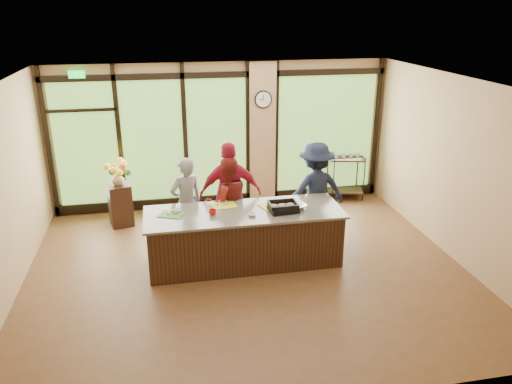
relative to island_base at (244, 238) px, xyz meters
name	(u,v)px	position (x,y,z in m)	size (l,w,h in m)	color
floor	(248,270)	(0.00, -0.30, -0.44)	(7.00, 7.00, 0.00)	#54391D
ceiling	(246,84)	(0.00, -0.30, 2.56)	(7.00, 7.00, 0.00)	silver
back_wall	(222,136)	(0.00, 2.70, 1.06)	(7.00, 7.00, 0.00)	tan
left_wall	(0,200)	(-3.50, -0.30, 1.06)	(6.00, 6.00, 0.00)	tan
right_wall	(456,170)	(3.50, -0.30, 1.06)	(6.00, 6.00, 0.00)	tan
window_wall	(230,141)	(0.16, 2.65, 0.95)	(6.90, 0.12, 3.00)	tan
island_base	(244,238)	(0.00, 0.00, 0.00)	(3.10, 1.00, 0.88)	#321C10
countertop	(244,212)	(0.00, 0.00, 0.46)	(3.20, 1.10, 0.04)	slate
wall_clock	(263,99)	(0.85, 2.57, 1.81)	(0.36, 0.04, 0.36)	black
cook_left	(187,203)	(-0.88, 0.82, 0.38)	(0.60, 0.39, 1.63)	gray
cook_midleft	(227,203)	(-0.18, 0.68, 0.38)	(0.79, 0.62, 1.63)	maroon
cook_midright	(230,194)	(-0.11, 0.80, 0.49)	(1.09, 0.45, 1.86)	maroon
cook_right	(315,190)	(1.45, 0.79, 0.45)	(1.15, 0.66, 1.78)	#171D34
roasting_pan	(283,209)	(0.62, -0.12, 0.52)	(0.45, 0.35, 0.08)	black
mixing_bowl	(297,206)	(0.88, -0.04, 0.52)	(0.29, 0.29, 0.07)	silver
cutting_board_left	(171,215)	(-1.16, 0.07, 0.49)	(0.37, 0.28, 0.01)	#3E7C2D
cutting_board_center	(224,205)	(-0.29, 0.29, 0.49)	(0.41, 0.31, 0.01)	gold
cutting_board_right	(273,205)	(0.51, 0.13, 0.49)	(0.43, 0.32, 0.01)	gold
prep_bowl_near	(176,211)	(-1.08, 0.17, 0.50)	(0.14, 0.14, 0.04)	white
prep_bowl_mid	(252,215)	(0.09, -0.22, 0.50)	(0.12, 0.12, 0.04)	white
prep_bowl_far	(223,202)	(-0.29, 0.44, 0.50)	(0.14, 0.14, 0.03)	white
red_ramekin	(213,212)	(-0.51, -0.05, 0.53)	(0.12, 0.12, 0.09)	#B21112
flower_stand	(120,205)	(-2.10, 1.96, -0.03)	(0.41, 0.41, 0.83)	#321C10
flower_vase	(118,179)	(-2.10, 1.96, 0.51)	(0.24, 0.24, 0.25)	#968052
bar_cart	(346,172)	(2.68, 2.45, 0.19)	(0.85, 0.61, 1.04)	#321C10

